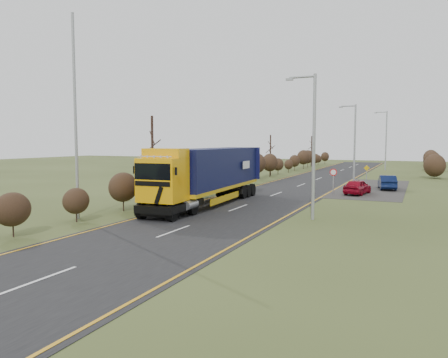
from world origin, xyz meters
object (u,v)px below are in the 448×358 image
object	(u,v)px
lorry	(209,172)
speed_sign	(333,177)
car_red_hatchback	(357,187)
streetlight_near	(312,141)
car_blue_sedan	(387,182)

from	to	relation	value
lorry	speed_sign	distance (m)	11.43
lorry	car_red_hatchback	size ratio (longest dim) A/B	3.92
streetlight_near	lorry	bearing A→B (deg)	161.13
streetlight_near	speed_sign	xyz separation A→B (m)	(-1.00, 11.91, -2.88)
car_red_hatchback	streetlight_near	size ratio (longest dim) A/B	0.46
lorry	car_red_hatchback	bearing A→B (deg)	47.67
car_blue_sedan	lorry	bearing A→B (deg)	46.09
lorry	car_blue_sedan	bearing A→B (deg)	52.63
car_red_hatchback	car_blue_sedan	world-z (taller)	car_blue_sedan
streetlight_near	speed_sign	bearing A→B (deg)	94.80
lorry	speed_sign	world-z (taller)	lorry
lorry	speed_sign	bearing A→B (deg)	51.84
lorry	streetlight_near	bearing A→B (deg)	-21.90
lorry	car_blue_sedan	xyz separation A→B (m)	(10.26, 15.02, -1.58)
car_red_hatchback	streetlight_near	distance (m)	13.32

